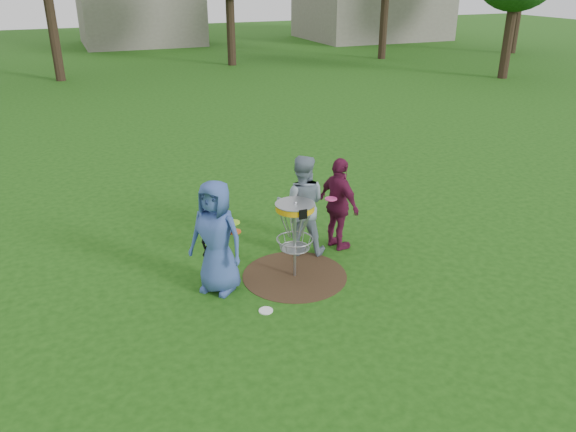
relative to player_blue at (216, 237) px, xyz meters
name	(u,v)px	position (x,y,z in m)	size (l,w,h in m)	color
ground	(295,276)	(1.32, -0.07, -0.94)	(100.00, 100.00, 0.00)	#19470F
dirt_patch	(295,275)	(1.32, -0.07, -0.94)	(1.80, 1.80, 0.01)	#47331E
player_blue	(216,237)	(0.00, 0.00, 0.00)	(0.92, 0.60, 1.89)	#365197
player_black	(218,242)	(0.07, 0.21, -0.20)	(0.55, 0.36, 1.50)	black
player_grey	(301,205)	(1.79, 0.73, -0.01)	(0.91, 0.71, 1.87)	gray
player_maroon	(339,204)	(2.50, 0.62, -0.07)	(1.03, 0.43, 1.76)	maroon
disc_on_grass	(266,311)	(0.48, -0.92, -0.94)	(0.22, 0.22, 0.02)	white
disc_golf_basket	(295,222)	(1.32, -0.08, 0.07)	(0.66, 0.67, 1.38)	#9EA0A5
held_discs	(277,213)	(1.13, 0.27, 0.13)	(2.20, 0.72, 0.26)	#9AE819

